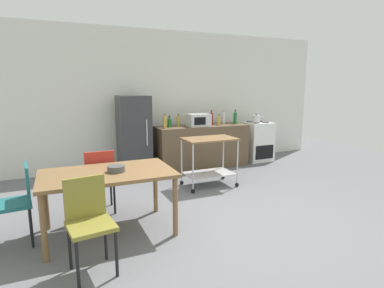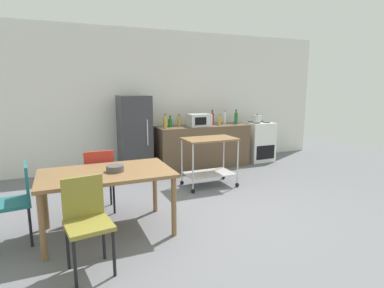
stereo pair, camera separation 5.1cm
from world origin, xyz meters
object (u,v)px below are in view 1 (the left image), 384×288
Objects in this scene: bottle_sesame_oil at (178,121)px; bottle_soda at (219,121)px; dining_table at (108,178)px; bottle_soy_sauce at (235,118)px; fruit_bowl at (116,169)px; bottle_olive_oil at (224,118)px; chair_red at (100,177)px; bottle_wine at (169,123)px; refrigerator at (134,135)px; chair_olive at (89,219)px; bottle_vinegar at (165,122)px; kitchen_cart at (209,154)px; bottle_sparkling_water at (211,119)px; microwave at (198,120)px; stove_oven at (257,141)px; kettle at (256,119)px; chair_teal at (17,199)px.

bottle_sesame_oil is 0.88m from bottle_soda.
bottle_soy_sauce is (3.14, 2.33, 0.36)m from dining_table.
dining_table is 0.15m from fruit_bowl.
bottle_olive_oil is 1.44× the size of fruit_bowl.
bottle_soda is at bearing -11.13° from bottle_sesame_oil.
bottle_wine reaches higher than chair_red.
refrigerator is at bearing 174.36° from bottle_soda.
chair_olive is 3.16× the size of bottle_vinegar.
kitchen_cart reaches higher than fruit_bowl.
bottle_sparkling_water reaches higher than bottle_wine.
kitchen_cart is 1.98× the size of microwave.
bottle_sparkling_water is at bearing -167.71° from bottle_olive_oil.
stove_oven is 3.13× the size of bottle_olive_oil.
refrigerator reaches higher than bottle_soy_sauce.
chair_red is 1.93× the size of microwave.
kitchen_cart is 3.88× the size of bottle_wine.
bottle_soy_sauce is (0.56, -0.05, -0.00)m from bottle_sparkling_water.
bottle_sparkling_water is at bearing 147.06° from bottle_soda.
microwave is (-1.58, -0.10, 0.58)m from stove_oven.
bottle_sparkling_water is (0.68, 1.26, 0.46)m from kitchen_cart.
stove_oven is (3.79, 2.39, -0.22)m from dining_table.
bottle_wine is at bearing 177.82° from bottle_sparkling_water.
bottle_wine is at bearing -131.45° from chair_red.
refrigerator reaches higher than fruit_bowl.
refrigerator is at bearing 179.50° from bottle_sesame_oil.
bottle_vinegar is 1.66m from bottle_soy_sauce.
bottle_soy_sauce reaches higher than bottle_soda.
bottle_vinegar is 1.11m from bottle_sparkling_water.
fruit_bowl is at bearing -142.13° from bottle_soy_sauce.
bottle_soy_sauce is (3.42, 3.05, 0.52)m from chair_olive.
fruit_bowl is 4.28m from kettle.
refrigerator is 1.70m from bottle_sparkling_water.
bottle_sparkling_water reaches higher than kitchen_cart.
chair_red is 0.57× the size of refrigerator.
bottle_sesame_oil is (-1.95, 0.07, 0.56)m from stove_oven.
refrigerator is at bearing 176.30° from kettle.
kitchen_cart is at bearing -124.73° from bottle_soda.
kettle is (3.58, 2.33, 0.21)m from fruit_bowl.
bottle_sesame_oil reaches higher than stove_oven.
bottle_sparkling_water reaches higher than fruit_bowl.
chair_olive is 3.87× the size of bottle_soda.
fruit_bowl is at bearing 74.98° from chair_teal.
dining_table is 3.56m from bottle_soda.
kitchen_cart is at bearing 31.94° from chair_olive.
fruit_bowl is at bearing -138.24° from bottle_soda.
microwave reaches higher than kitchen_cart.
kettle is at bearing -154.57° from chair_red.
dining_table is at bearing -147.75° from stove_oven.
kettle is at bearing 108.88° from chair_teal.
bottle_soy_sauce is at bearing -3.76° from refrigerator.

